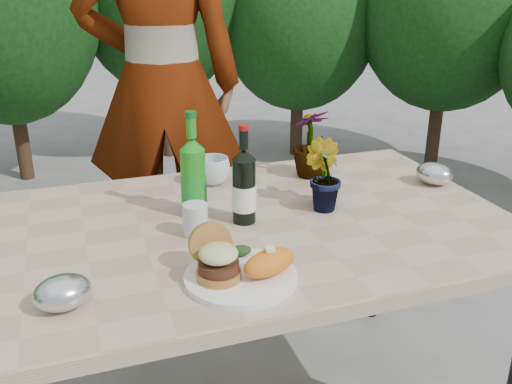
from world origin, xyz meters
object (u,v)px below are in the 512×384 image
object	(u,v)px
dinner_plate	(241,277)
person	(162,85)
patio_table	(248,240)
wine_bottle	(244,187)

from	to	relation	value
dinner_plate	person	world-z (taller)	person
patio_table	dinner_plate	bearing A→B (deg)	-110.91
wine_bottle	person	xyz separation A→B (m)	(-0.06, 1.00, 0.12)
patio_table	wine_bottle	bearing A→B (deg)	114.76
patio_table	person	world-z (taller)	person
dinner_plate	person	distance (m)	1.34
patio_table	dinner_plate	distance (m)	0.34
patio_table	wine_bottle	world-z (taller)	wine_bottle
wine_bottle	person	world-z (taller)	person
person	patio_table	bearing A→B (deg)	105.91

